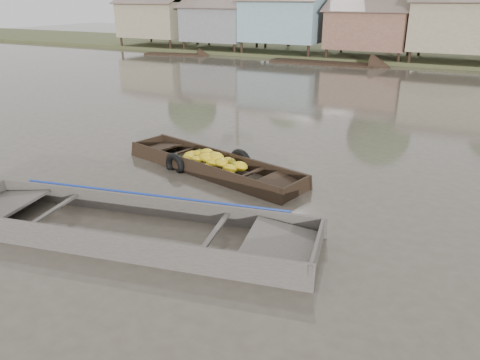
% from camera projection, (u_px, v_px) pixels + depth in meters
% --- Properties ---
extents(ground, '(120.00, 120.00, 0.00)m').
position_uv_depth(ground, '(213.00, 237.00, 9.41)').
color(ground, '#484337').
rests_on(ground, ground).
extents(riverbank, '(120.00, 12.47, 10.22)m').
position_uv_depth(riverbank, '(475.00, 18.00, 33.31)').
color(riverbank, '#384723').
rests_on(riverbank, ground).
extents(banana_boat, '(5.82, 2.66, 0.81)m').
position_uv_depth(banana_boat, '(211.00, 165.00, 12.96)').
color(banana_boat, black).
rests_on(banana_boat, ground).
extents(viewer_boat, '(7.93, 3.48, 0.62)m').
position_uv_depth(viewer_boat, '(132.00, 232.00, 9.48)').
color(viewer_boat, '#413B37').
rests_on(viewer_boat, ground).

